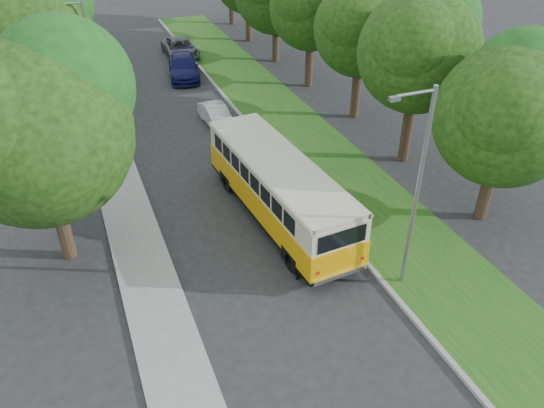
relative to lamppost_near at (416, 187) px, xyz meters
name	(u,v)px	position (x,y,z in m)	size (l,w,h in m)	color
ground	(274,270)	(-4.21, 2.50, -4.37)	(120.00, 120.00, 0.00)	#252527
curb	(304,190)	(-0.61, 7.50, -4.29)	(0.20, 70.00, 0.15)	gray
grass_verge	(346,181)	(1.74, 7.50, -4.30)	(4.50, 70.00, 0.13)	#1B5416
sidewalk	(132,227)	(-9.01, 7.50, -4.31)	(2.20, 70.00, 0.12)	gray
treeline	(213,9)	(-1.06, 20.49, 1.56)	(24.27, 41.91, 9.46)	#332319
lamppost_near	(416,187)	(0.00, 0.00, 0.00)	(1.71, 0.16, 8.00)	gray
lamppost_far	(91,62)	(-8.91, 18.50, -0.25)	(1.71, 0.16, 7.50)	gray
warning_sign	(112,129)	(-8.71, 14.48, -2.66)	(0.56, 0.10, 2.50)	gray
vintage_bus	(279,190)	(-2.68, 5.76, -2.84)	(2.66, 10.32, 3.06)	#FEAC08
car_silver	(277,161)	(-1.21, 9.55, -3.60)	(1.80, 4.49, 1.53)	#AFAFB4
car_white	(217,116)	(-2.36, 16.53, -3.76)	(1.29, 3.69, 1.22)	silver
car_blue	(184,67)	(-2.16, 25.59, -3.60)	(2.14, 5.27, 1.53)	#11124E
car_grey	(180,48)	(-1.28, 30.36, -3.65)	(2.39, 5.17, 1.44)	#54555B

